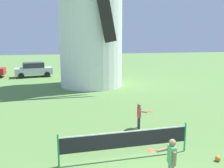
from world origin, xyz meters
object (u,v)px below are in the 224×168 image
(tennis_net, at_px, (126,140))
(player_far, at_px, (140,114))
(windmill, at_px, (91,7))
(player_near, at_px, (171,159))
(stray_ball, at_px, (218,158))
(parked_car_silver, at_px, (34,69))

(tennis_net, height_order, player_far, player_far)
(windmill, relative_size, player_near, 10.86)
(player_near, relative_size, stray_ball, 7.19)
(windmill, distance_m, parked_car_silver, 10.15)
(tennis_net, distance_m, parked_car_silver, 20.04)
(parked_car_silver, bearing_deg, player_near, -75.89)
(windmill, distance_m, stray_ball, 15.75)
(player_far, height_order, stray_ball, player_far)
(player_near, height_order, stray_ball, player_near)
(tennis_net, bearing_deg, player_far, 60.48)
(stray_ball, bearing_deg, player_far, 114.41)
(player_near, height_order, parked_car_silver, parked_car_silver)
(stray_ball, bearing_deg, windmill, 98.45)
(tennis_net, xyz_separation_m, player_far, (1.42, 2.51, -0.01))
(windmill, bearing_deg, parked_car_silver, 130.69)
(windmill, height_order, parked_car_silver, windmill)
(player_near, xyz_separation_m, stray_ball, (2.18, 0.76, -0.67))
(stray_ball, relative_size, parked_car_silver, 0.05)
(player_far, height_order, parked_car_silver, parked_car_silver)
(player_far, bearing_deg, tennis_net, -119.52)
(windmill, relative_size, tennis_net, 3.20)
(windmill, xyz_separation_m, stray_ball, (2.10, -14.16, -6.58))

